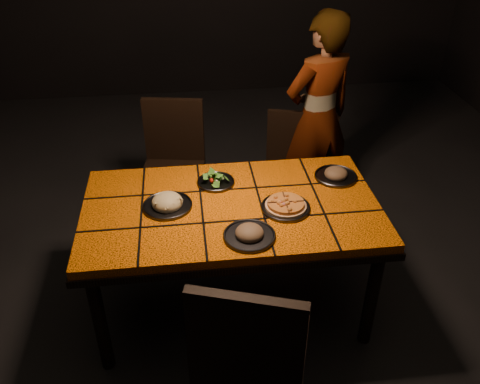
{
  "coord_description": "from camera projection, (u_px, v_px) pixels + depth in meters",
  "views": [
    {
      "loc": [
        -0.23,
        -2.25,
        2.31
      ],
      "look_at": [
        0.05,
        0.01,
        0.82
      ],
      "focal_mm": 38.0,
      "sensor_mm": 36.0,
      "label": 1
    }
  ],
  "objects": [
    {
      "name": "chair_near",
      "position": [
        250.0,
        353.0,
        2.13
      ],
      "size": [
        0.58,
        0.58,
        1.01
      ],
      "rotation": [
        0.0,
        0.0,
        2.82
      ],
      "color": "black",
      "rests_on": "ground"
    },
    {
      "name": "chair_far_right",
      "position": [
        290.0,
        161.0,
        3.72
      ],
      "size": [
        0.46,
        0.46,
        0.82
      ],
      "rotation": [
        0.0,
        0.0,
        -0.29
      ],
      "color": "black",
      "rests_on": "ground"
    },
    {
      "name": "plate_pizza",
      "position": [
        286.0,
        206.0,
        2.71
      ],
      "size": [
        0.27,
        0.27,
        0.04
      ],
      "color": "#3C3C42",
      "rests_on": "dining_table"
    },
    {
      "name": "plate_pasta",
      "position": [
        167.0,
        203.0,
        2.72
      ],
      "size": [
        0.27,
        0.27,
        0.09
      ],
      "color": "#3C3C42",
      "rests_on": "dining_table"
    },
    {
      "name": "chair_far_left",
      "position": [
        173.0,
        158.0,
        3.61
      ],
      "size": [
        0.49,
        0.49,
        0.94
      ],
      "rotation": [
        0.0,
        0.0,
        -0.17
      ],
      "color": "black",
      "rests_on": "ground"
    },
    {
      "name": "plate_salad",
      "position": [
        216.0,
        180.0,
        2.91
      ],
      "size": [
        0.22,
        0.22,
        0.07
      ],
      "color": "#3C3C42",
      "rests_on": "dining_table"
    },
    {
      "name": "plate_mushroom_b",
      "position": [
        336.0,
        174.0,
        2.97
      ],
      "size": [
        0.25,
        0.25,
        0.08
      ],
      "color": "#3C3C42",
      "rests_on": "dining_table"
    },
    {
      "name": "plate_mushroom_a",
      "position": [
        249.0,
        233.0,
        2.5
      ],
      "size": [
        0.26,
        0.26,
        0.09
      ],
      "color": "#3C3C42",
      "rests_on": "dining_table"
    },
    {
      "name": "room_shell",
      "position": [
        230.0,
        71.0,
        2.34
      ],
      "size": [
        6.04,
        7.04,
        3.08
      ],
      "color": "black",
      "rests_on": "ground"
    },
    {
      "name": "diner",
      "position": [
        318.0,
        118.0,
        3.64
      ],
      "size": [
        0.65,
        0.55,
        1.53
      ],
      "primitive_type": "imported",
      "rotation": [
        0.0,
        0.0,
        3.53
      ],
      "color": "brown",
      "rests_on": "ground"
    },
    {
      "name": "dining_table",
      "position": [
        231.0,
        216.0,
        2.79
      ],
      "size": [
        1.62,
        0.92,
        0.75
      ],
      "color": "orange",
      "rests_on": "ground"
    }
  ]
}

